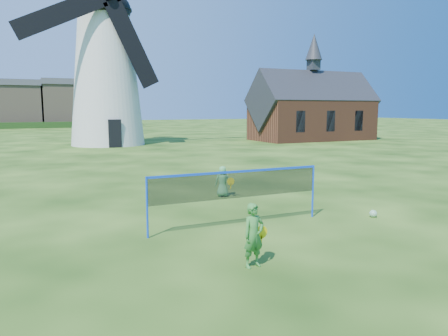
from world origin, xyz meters
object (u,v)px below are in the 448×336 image
player_boy (223,181)px  play_ball (373,214)px  chapel (312,111)px  badminton_net (237,185)px  player_girl (254,235)px  windmill (106,68)px

player_boy → play_ball: (2.77, -4.64, -0.45)m
chapel → play_ball: size_ratio=57.13×
chapel → badminton_net: (-21.75, -26.13, -1.85)m
player_girl → player_boy: (2.40, 6.67, -0.10)m
windmill → badminton_net: (-1.66, -28.73, -5.52)m
windmill → player_girl: (-2.73, -31.56, -6.00)m
windmill → player_girl: size_ratio=14.84×
chapel → badminton_net: chapel is taller
chapel → badminton_net: size_ratio=2.49×
player_girl → player_boy: bearing=61.8°
chapel → player_boy: chapel is taller
chapel → player_boy: (-20.41, -22.30, -2.43)m
play_ball → player_girl: bearing=-158.5°
chapel → play_ball: bearing=-123.2°
badminton_net → player_girl: bearing=-110.5°
badminton_net → player_girl: (-1.06, -2.84, -0.48)m
player_girl → play_ball: size_ratio=6.00×
chapel → play_ball: (-17.64, -26.94, -2.88)m
windmill → badminton_net: windmill is taller
badminton_net → play_ball: 4.31m
windmill → chapel: bearing=-7.4°
player_boy → badminton_net: bearing=94.9°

